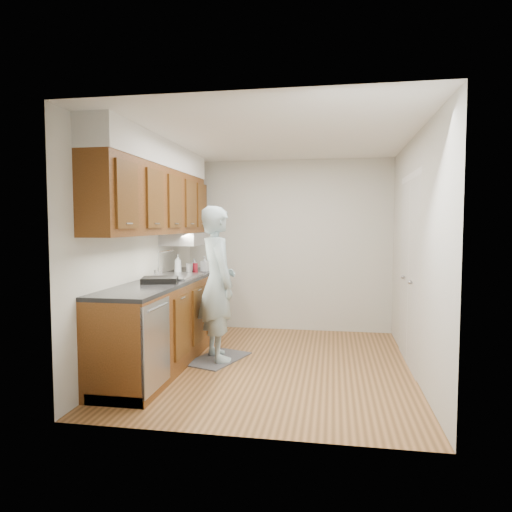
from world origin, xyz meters
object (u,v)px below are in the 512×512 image
Objects in this scene: soap_bottle_c at (194,265)px; soda_can at (195,268)px; person at (217,273)px; dish_rack at (160,280)px; soap_bottle_b at (205,264)px; soap_bottle_a at (178,264)px; steel_can at (189,268)px.

soap_bottle_c reaches higher than soda_can.
person reaches higher than dish_rack.
soap_bottle_b is 0.20m from soap_bottle_c.
soda_can is (0.09, -0.25, -0.02)m from soap_bottle_c.
soap_bottle_b is (0.26, 0.33, -0.02)m from soap_bottle_a.
soap_bottle_a reaches higher than soda_can.
dish_rack is at bearing -82.69° from soap_bottle_a.
soap_bottle_a is 0.42m from soap_bottle_b.
person reaches higher than soap_bottle_c.
soap_bottle_b is 1.25m from dish_rack.
soda_can is at bearing 42.32° from soap_bottle_a.
steel_can reaches higher than dish_rack.
soap_bottle_a reaches higher than dish_rack.
soap_bottle_b is at bearing 68.34° from dish_rack.
soap_bottle_b reaches higher than soda_can.
soap_bottle_a is 1.57× the size of soap_bottle_c.
person is 0.68m from dish_rack.
soap_bottle_c is at bearing 76.36° from dish_rack.
steel_can is (-0.11, -0.32, -0.04)m from soap_bottle_b.
soap_bottle_c is at bearing 98.51° from steel_can.
steel_can is at bearing 73.10° from dish_rack.
soap_bottle_c is 0.42m from steel_can.
person is 8.12× the size of soap_bottle_a.
soap_bottle_b reaches higher than steel_can.
soap_bottle_c is at bearing 78.56° from soap_bottle_a.
person is 0.80m from soap_bottle_a.
soap_bottle_c is (-0.55, 0.89, 0.01)m from person.
soap_bottle_c reaches higher than dish_rack.
soap_bottle_b is at bearing -6.23° from person.
steel_can is at bearing -109.31° from soap_bottle_b.
soap_bottle_c reaches higher than steel_can.
soap_bottle_c is (0.08, 0.42, -0.04)m from soap_bottle_a.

